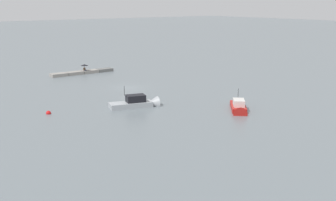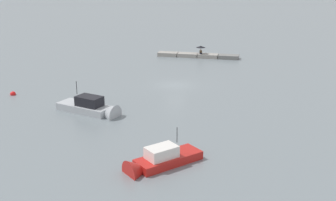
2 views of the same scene
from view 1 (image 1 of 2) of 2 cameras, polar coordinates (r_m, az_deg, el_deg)
ground_plane at (r=70.56m, az=-5.36°, el=1.74°), size 500.00×500.00×0.00m
seawall_pier at (r=85.31m, az=-11.44°, el=3.75°), size 12.99×1.78×0.60m
person_seated_brown_left at (r=85.39m, az=-11.17°, el=4.15°), size 0.49×0.66×0.73m
umbrella_open_black at (r=85.24m, az=-11.20°, el=4.72°), size 1.47×1.47×1.31m
motorboat_red_near at (r=55.93m, az=9.52°, el=-1.07°), size 5.32×5.68×3.35m
motorboat_grey_far at (r=57.62m, az=-3.96°, el=-0.45°), size 7.04×3.92×3.78m
mooring_buoy_near at (r=55.99m, az=-15.80°, el=-1.64°), size 0.62×0.62×0.62m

